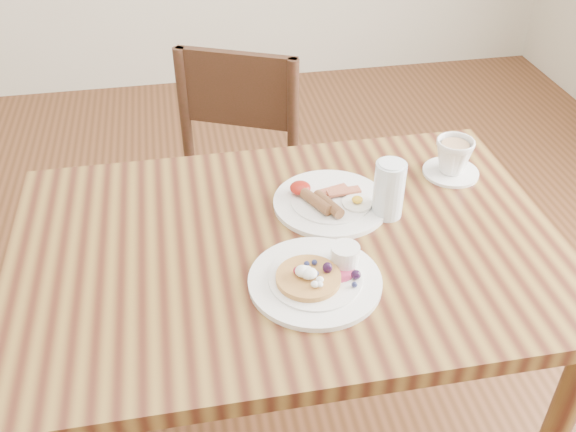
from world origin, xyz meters
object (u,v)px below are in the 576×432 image
Objects in this scene: pancake_plate at (317,277)px; breakfast_plate at (329,201)px; dining_table at (288,275)px; teacup_saucer at (453,158)px; water_glass at (389,190)px; chair_far at (229,184)px.

breakfast_plate is at bearing 71.36° from pancake_plate.
dining_table is at bearing 103.83° from pancake_plate.
breakfast_plate is at bearing 44.05° from dining_table.
water_glass is (-0.21, -0.14, 0.02)m from teacup_saucer.
water_glass is (0.12, -0.06, 0.06)m from breakfast_plate.
dining_table is at bearing -166.46° from water_glass.
pancake_plate is at bearing -136.59° from water_glass.
water_glass is at bearing 13.54° from dining_table.
pancake_plate is at bearing -141.68° from teacup_saucer.
teacup_saucer is at bearing 38.32° from pancake_plate.
water_glass reaches higher than pancake_plate.
water_glass reaches higher than teacup_saucer.
chair_far is at bearing 110.56° from breakfast_plate.
water_glass reaches higher than chair_far.
dining_table is 4.44× the size of pancake_plate.
dining_table is 0.51m from teacup_saucer.
water_glass is (0.24, 0.06, 0.17)m from dining_table.
water_glass is at bearing -25.29° from breakfast_plate.
teacup_saucer is (0.45, 0.19, 0.14)m from dining_table.
chair_far is at bearing 140.31° from teacup_saucer.
chair_far is 3.26× the size of pancake_plate.
teacup_saucer is 1.03× the size of water_glass.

